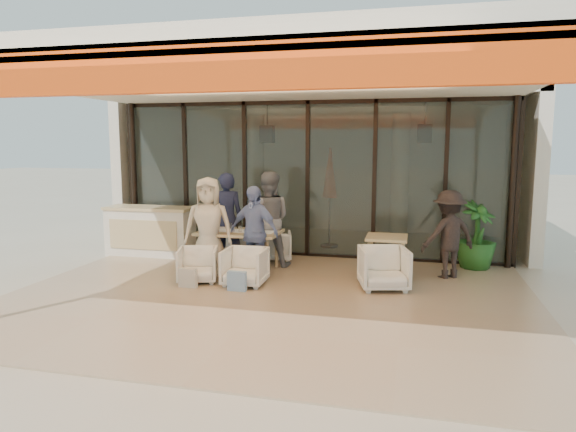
% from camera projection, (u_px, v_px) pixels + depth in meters
% --- Properties ---
extents(ground, '(70.00, 70.00, 0.00)m').
position_uv_depth(ground, '(268.00, 298.00, 7.83)').
color(ground, '#C6B293').
rests_on(ground, ground).
extents(terrace_floor, '(8.00, 6.00, 0.01)m').
position_uv_depth(terrace_floor, '(268.00, 298.00, 7.83)').
color(terrace_floor, tan).
rests_on(terrace_floor, ground).
extents(terrace_structure, '(8.00, 6.00, 3.40)m').
position_uv_depth(terrace_structure, '(261.00, 78.00, 7.12)').
color(terrace_structure, silver).
rests_on(terrace_structure, ground).
extents(glass_storefront, '(8.08, 0.10, 3.20)m').
position_uv_depth(glass_storefront, '(308.00, 180.00, 10.49)').
color(glass_storefront, '#9EADA3').
rests_on(glass_storefront, ground).
extents(interior_block, '(9.05, 3.62, 3.52)m').
position_uv_depth(interior_block, '(327.00, 148.00, 12.62)').
color(interior_block, silver).
rests_on(interior_block, ground).
extents(host_counter, '(1.85, 0.65, 1.04)m').
position_uv_depth(host_counter, '(150.00, 231.00, 10.72)').
color(host_counter, silver).
rests_on(host_counter, ground).
extents(dining_table, '(1.50, 0.90, 0.93)m').
position_uv_depth(dining_table, '(239.00, 234.00, 9.45)').
color(dining_table, '#CDB57D').
rests_on(dining_table, ground).
extents(chair_far_left, '(0.72, 0.70, 0.59)m').
position_uv_depth(chair_far_left, '(236.00, 244.00, 10.52)').
color(chair_far_left, white).
rests_on(chair_far_left, ground).
extents(chair_far_right, '(0.78, 0.75, 0.65)m').
position_uv_depth(chair_far_right, '(275.00, 245.00, 10.31)').
color(chair_far_right, white).
rests_on(chair_far_right, ground).
extents(chair_near_left, '(0.80, 0.77, 0.66)m').
position_uv_depth(chair_near_left, '(198.00, 263.00, 8.68)').
color(chair_near_left, white).
rests_on(chair_near_left, ground).
extents(chair_near_right, '(0.69, 0.65, 0.70)m').
position_uv_depth(chair_near_right, '(245.00, 265.00, 8.48)').
color(chair_near_right, white).
rests_on(chair_near_right, ground).
extents(diner_navy, '(0.77, 0.64, 1.79)m').
position_uv_depth(diner_navy, '(226.00, 219.00, 9.95)').
color(diner_navy, '#1B1E3C').
rests_on(diner_navy, ground).
extents(diner_grey, '(0.99, 0.84, 1.82)m').
position_uv_depth(diner_grey, '(268.00, 219.00, 9.75)').
color(diner_grey, slate).
rests_on(diner_grey, ground).
extents(diner_cream, '(0.96, 0.73, 1.76)m').
position_uv_depth(diner_cream, '(208.00, 227.00, 9.09)').
color(diner_cream, beige).
rests_on(diner_cream, ground).
extents(diner_periwinkle, '(1.03, 0.64, 1.63)m').
position_uv_depth(diner_periwinkle, '(254.00, 232.00, 8.90)').
color(diner_periwinkle, '#738EC1').
rests_on(diner_periwinkle, ground).
extents(tote_bag_cream, '(0.30, 0.10, 0.34)m').
position_uv_depth(tote_bag_cream, '(188.00, 279.00, 8.32)').
color(tote_bag_cream, silver).
rests_on(tote_bag_cream, ground).
extents(tote_bag_blue, '(0.30, 0.10, 0.34)m').
position_uv_depth(tote_bag_blue, '(237.00, 282.00, 8.12)').
color(tote_bag_blue, '#99BFD8').
rests_on(tote_bag_blue, ground).
extents(side_table, '(0.70, 0.70, 0.74)m').
position_uv_depth(side_table, '(387.00, 242.00, 8.93)').
color(side_table, '#CDB57D').
rests_on(side_table, ground).
extents(side_chair, '(0.90, 0.86, 0.77)m').
position_uv_depth(side_chair, '(384.00, 266.00, 8.25)').
color(side_chair, white).
rests_on(side_chair, ground).
extents(standing_woman, '(1.16, 1.00, 1.55)m').
position_uv_depth(standing_woman, '(449.00, 235.00, 8.87)').
color(standing_woman, black).
rests_on(standing_woman, ground).
extents(potted_palm, '(1.02, 1.02, 1.29)m').
position_uv_depth(potted_palm, '(476.00, 235.00, 9.56)').
color(potted_palm, '#1E5919').
rests_on(potted_palm, ground).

